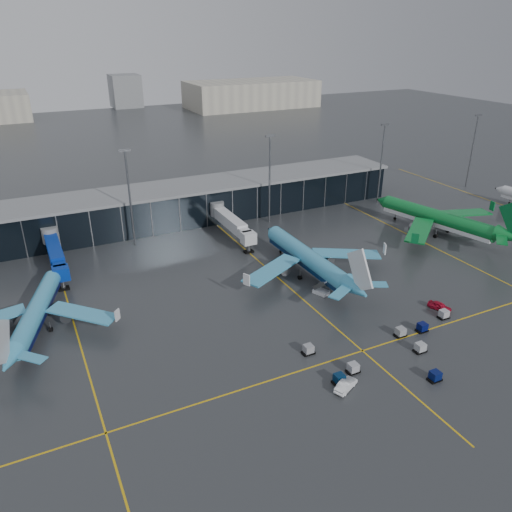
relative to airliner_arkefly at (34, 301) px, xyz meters
name	(u,v)px	position (x,y,z in m)	size (l,w,h in m)	color
ground	(274,323)	(41.11, -18.69, -5.71)	(600.00, 600.00, 0.00)	#282B2D
terminal_pier	(174,204)	(41.11, 43.31, -0.29)	(142.00, 17.00, 10.70)	black
jet_bridges	(55,253)	(6.11, 24.30, -1.16)	(94.00, 27.50, 7.20)	#595B60
flood_masts	(204,185)	(46.11, 31.31, 8.10)	(203.00, 0.50, 25.50)	#595B60
distant_hangars	(151,98)	(91.05, 251.39, 3.08)	(260.00, 71.00, 22.00)	#B2AD99
taxi_lines	(291,289)	(51.11, -8.08, -5.70)	(220.00, 120.00, 0.02)	gold
airliner_arkefly	(34,301)	(0.00, 0.00, 0.00)	(32.64, 37.18, 11.43)	#3A97C1
airliner_klm_near	(307,247)	(58.21, -2.74, 0.89)	(37.73, 42.97, 13.20)	#3A98C1
airliner_aer_lingus	(438,209)	(103.75, 3.03, 1.31)	(40.13, 45.70, 14.04)	#0D6F2C
baggage_carts	(392,348)	(55.60, -36.14, -4.95)	(32.52, 16.91, 1.70)	black
mobile_airstair	(321,290)	(55.97, -12.63, -4.94)	(3.26, 3.80, 3.45)	silver
service_van_red	(440,306)	(73.95, -28.98, -4.90)	(1.91, 4.76, 1.62)	#AB0D25
service_van_white	(346,385)	(42.35, -40.86, -4.91)	(1.71, 4.89, 1.61)	silver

